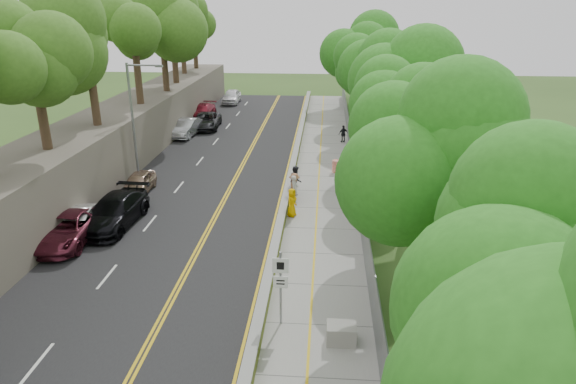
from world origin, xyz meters
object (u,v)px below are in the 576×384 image
(construction_barrel, at_px, (336,166))
(painter_0, at_px, (292,202))
(person_far, at_px, (343,134))
(streetlight, at_px, (135,113))
(car_1, at_px, (78,222))
(signpost, at_px, (281,280))
(concrete_block, at_px, (341,333))
(car_2, at_px, (68,229))

(construction_barrel, xyz_separation_m, painter_0, (-2.66, -8.37, 0.39))
(painter_0, relative_size, person_far, 1.10)
(streetlight, relative_size, car_1, 1.99)
(signpost, xyz_separation_m, construction_barrel, (2.36, 19.02, -1.46))
(concrete_block, xyz_separation_m, person_far, (0.79, 28.54, 0.41))
(car_2, xyz_separation_m, person_far, (14.76, 21.19, 0.03))
(construction_barrel, height_order, painter_0, painter_0)
(car_2, bearing_deg, painter_0, 18.47)
(streetlight, relative_size, car_2, 1.49)
(person_far, bearing_deg, car_1, 29.22)
(streetlight, xyz_separation_m, painter_0, (11.21, -6.37, -3.74))
(construction_barrel, distance_m, painter_0, 8.79)
(signpost, height_order, car_1, signpost)
(concrete_block, bearing_deg, painter_0, 102.70)
(streetlight, bearing_deg, signpost, -55.92)
(painter_0, xyz_separation_m, person_far, (3.41, 16.90, -0.08))
(car_2, distance_m, painter_0, 12.13)
(concrete_block, distance_m, car_2, 15.79)
(streetlight, distance_m, signpost, 20.72)
(car_1, distance_m, painter_0, 11.79)
(signpost, bearing_deg, streetlight, 124.08)
(signpost, bearing_deg, painter_0, 91.61)
(streetlight, distance_m, concrete_block, 23.09)
(streetlight, relative_size, person_far, 5.20)
(person_far, bearing_deg, painter_0, 54.13)
(streetlight, bearing_deg, car_2, -90.74)
(car_1, bearing_deg, signpost, -37.87)
(car_1, distance_m, car_2, 1.12)
(construction_barrel, bearing_deg, signpost, -97.06)
(car_2, relative_size, person_far, 3.49)
(signpost, distance_m, painter_0, 10.71)
(person_far, bearing_deg, signpost, 59.10)
(construction_barrel, bearing_deg, painter_0, -107.61)
(streetlight, relative_size, signpost, 2.58)
(signpost, relative_size, construction_barrel, 3.42)
(streetlight, relative_size, concrete_block, 7.38)
(car_1, bearing_deg, streetlight, 83.99)
(car_1, height_order, painter_0, painter_0)
(signpost, height_order, car_2, signpost)
(signpost, distance_m, construction_barrel, 19.22)
(car_2, height_order, person_far, person_far)
(streetlight, distance_m, construction_barrel, 14.61)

